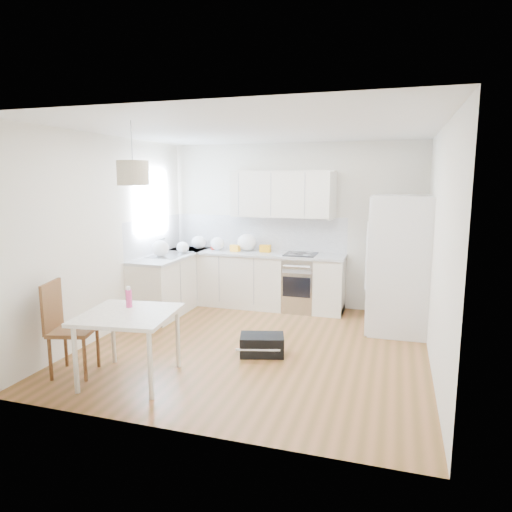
{
  "coord_description": "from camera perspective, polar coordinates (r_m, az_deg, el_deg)",
  "views": [
    {
      "loc": [
        1.65,
        -5.32,
        2.12
      ],
      "look_at": [
        -0.12,
        0.4,
        1.11
      ],
      "focal_mm": 32.0,
      "sensor_mm": 36.0,
      "label": 1
    }
  ],
  "objects": [
    {
      "name": "floor",
      "position": [
        5.96,
        -0.01,
        -11.23
      ],
      "size": [
        4.2,
        4.2,
        0.0
      ],
      "primitive_type": "plane",
      "color": "brown",
      "rests_on": "ground"
    },
    {
      "name": "ceiling",
      "position": [
        5.6,
        -0.01,
        15.56
      ],
      "size": [
        4.2,
        4.2,
        0.0
      ],
      "primitive_type": "plane",
      "rotation": [
        3.14,
        0.0,
        0.0
      ],
      "color": "white",
      "rests_on": "wall_back"
    },
    {
      "name": "wall_back",
      "position": [
        7.64,
        4.66,
        3.8
      ],
      "size": [
        4.2,
        0.0,
        4.2
      ],
      "primitive_type": "plane",
      "rotation": [
        1.57,
        0.0,
        0.0
      ],
      "color": "white",
      "rests_on": "floor"
    },
    {
      "name": "wall_left",
      "position": [
        6.55,
        -17.86,
        2.4
      ],
      "size": [
        0.0,
        4.2,
        4.2
      ],
      "primitive_type": "plane",
      "rotation": [
        1.57,
        0.0,
        1.57
      ],
      "color": "white",
      "rests_on": "floor"
    },
    {
      "name": "wall_right",
      "position": [
        5.4,
        21.82,
        0.72
      ],
      "size": [
        0.0,
        4.2,
        4.2
      ],
      "primitive_type": "plane",
      "rotation": [
        1.57,
        0.0,
        -1.57
      ],
      "color": "white",
      "rests_on": "floor"
    },
    {
      "name": "window_glassblock",
      "position": [
        7.48,
        -12.88,
        6.54
      ],
      "size": [
        0.02,
        1.0,
        1.0
      ],
      "primitive_type": "cube",
      "color": "#BFE0F9",
      "rests_on": "wall_left"
    },
    {
      "name": "cabinets_back",
      "position": [
        7.65,
        -0.32,
        -3.07
      ],
      "size": [
        3.0,
        0.6,
        0.88
      ],
      "primitive_type": "cube",
      "color": "silver",
      "rests_on": "floor"
    },
    {
      "name": "cabinets_left",
      "position": [
        7.56,
        -10.42,
        -3.38
      ],
      "size": [
        0.6,
        1.8,
        0.88
      ],
      "primitive_type": "cube",
      "color": "silver",
      "rests_on": "floor"
    },
    {
      "name": "counter_back",
      "position": [
        7.57,
        -0.32,
        0.33
      ],
      "size": [
        3.02,
        0.64,
        0.04
      ],
      "primitive_type": "cube",
      "color": "#A3A5A8",
      "rests_on": "cabinets_back"
    },
    {
      "name": "counter_left",
      "position": [
        7.48,
        -10.53,
        0.06
      ],
      "size": [
        0.64,
        1.82,
        0.04
      ],
      "primitive_type": "cube",
      "color": "#A3A5A8",
      "rests_on": "cabinets_left"
    },
    {
      "name": "backsplash_back",
      "position": [
        7.8,
        0.33,
        2.91
      ],
      "size": [
        3.0,
        0.01,
        0.58
      ],
      "primitive_type": "cube",
      "color": "white",
      "rests_on": "wall_back"
    },
    {
      "name": "backsplash_left",
      "position": [
        7.57,
        -12.58,
        2.48
      ],
      "size": [
        0.01,
        1.8,
        0.58
      ],
      "primitive_type": "cube",
      "color": "white",
      "rests_on": "wall_left"
    },
    {
      "name": "upper_cabinets",
      "position": [
        7.48,
        3.31,
        7.72
      ],
      "size": [
        1.7,
        0.32,
        0.75
      ],
      "primitive_type": "cube",
      "color": "silver",
      "rests_on": "wall_back"
    },
    {
      "name": "range_oven",
      "position": [
        7.46,
        5.56,
        -3.45
      ],
      "size": [
        0.5,
        0.61,
        0.88
      ],
      "primitive_type": null,
      "color": "#B0B2B5",
      "rests_on": "floor"
    },
    {
      "name": "sink",
      "position": [
        7.43,
        -10.71,
        0.11
      ],
      "size": [
        0.5,
        0.8,
        0.16
      ],
      "primitive_type": null,
      "color": "#B0B2B5",
      "rests_on": "counter_left"
    },
    {
      "name": "refrigerator",
      "position": [
        6.66,
        17.45,
        -0.94
      ],
      "size": [
        0.92,
        0.97,
        1.9
      ],
      "primitive_type": null,
      "rotation": [
        0.0,
        0.0,
        0.02
      ],
      "color": "white",
      "rests_on": "floor"
    },
    {
      "name": "dining_table",
      "position": [
        5.01,
        -15.64,
        -7.72
      ],
      "size": [
        1.04,
        1.04,
        0.74
      ],
      "rotation": [
        0.0,
        0.0,
        0.13
      ],
      "color": "#BEB2A2",
      "rests_on": "floor"
    },
    {
      "name": "dining_chair",
      "position": [
        5.39,
        -21.88,
        -8.39
      ],
      "size": [
        0.53,
        0.53,
        1.03
      ],
      "primitive_type": null,
      "rotation": [
        0.0,
        0.0,
        0.27
      ],
      "color": "#4A2716",
      "rests_on": "floor"
    },
    {
      "name": "drink_bottle",
      "position": [
        5.17,
        -15.62,
        -4.93
      ],
      "size": [
        0.08,
        0.08,
        0.23
      ],
      "primitive_type": "cylinder",
      "rotation": [
        0.0,
        0.0,
        0.3
      ],
      "color": "#E43F84",
      "rests_on": "dining_table"
    },
    {
      "name": "gym_bag",
      "position": [
        5.66,
        0.76,
        -11.04
      ],
      "size": [
        0.6,
        0.48,
        0.24
      ],
      "primitive_type": "cube",
      "rotation": [
        0.0,
        0.0,
        0.27
      ],
      "color": "black",
      "rests_on": "floor"
    },
    {
      "name": "pendant_lamp",
      "position": [
        4.9,
        -15.13,
        9.99
      ],
      "size": [
        0.39,
        0.39,
        0.25
      ],
      "primitive_type": "cylinder",
      "rotation": [
        0.0,
        0.0,
        -0.25
      ],
      "color": "beige",
      "rests_on": "ceiling"
    },
    {
      "name": "grocery_bag_a",
      "position": [
        7.94,
        -7.18,
        1.69
      ],
      "size": [
        0.26,
        0.22,
        0.23
      ],
      "primitive_type": "ellipsoid",
      "color": "white",
      "rests_on": "counter_back"
    },
    {
      "name": "grocery_bag_b",
      "position": [
        7.8,
        -4.85,
        1.55
      ],
      "size": [
        0.24,
        0.21,
        0.22
      ],
      "primitive_type": "ellipsoid",
      "color": "white",
      "rests_on": "counter_back"
    },
    {
      "name": "grocery_bag_c",
      "position": [
        7.67,
        -1.15,
        1.7
      ],
      "size": [
        0.32,
        0.27,
        0.29
      ],
      "primitive_type": "ellipsoid",
      "color": "white",
      "rests_on": "counter_back"
    },
    {
      "name": "grocery_bag_d",
      "position": [
        7.58,
        -9.15,
        1.08
      ],
      "size": [
        0.21,
        0.17,
        0.19
      ],
      "primitive_type": "ellipsoid",
      "color": "white",
      "rests_on": "counter_back"
    },
    {
      "name": "grocery_bag_e",
      "position": [
        7.3,
        -11.86,
        0.95
      ],
      "size": [
        0.28,
        0.24,
        0.25
      ],
      "primitive_type": "ellipsoid",
      "color": "white",
      "rests_on": "counter_left"
    },
    {
      "name": "snack_orange",
      "position": [
        7.56,
        1.17,
        0.95
      ],
      "size": [
        0.18,
        0.11,
        0.12
      ],
      "primitive_type": "cube",
      "rotation": [
        0.0,
        0.0,
        0.01
      ],
      "color": "orange",
      "rests_on": "counter_back"
    },
    {
      "name": "snack_yellow",
      "position": [
        7.65,
        -2.62,
        0.99
      ],
      "size": [
        0.18,
        0.13,
        0.11
      ],
      "primitive_type": "cube",
      "rotation": [
        0.0,
        0.0,
        -0.22
      ],
      "color": "#FFA928",
      "rests_on": "counter_back"
    },
    {
      "name": "snack_red",
      "position": [
        7.88,
        -5.09,
        1.18
      ],
      "size": [
        0.17,
        0.16,
        0.1
      ],
      "primitive_type": "cube",
      "rotation": [
        0.0,
        0.0,
        0.62
      ],
      "color": "red",
      "rests_on": "counter_back"
    }
  ]
}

